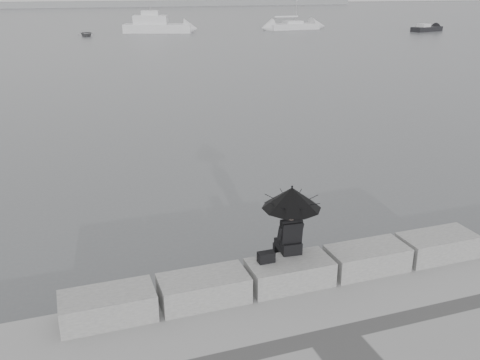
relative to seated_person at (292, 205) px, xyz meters
name	(u,v)px	position (x,y,z in m)	size (l,w,h in m)	color
ground	(279,295)	(-0.15, 0.12, -1.99)	(360.00, 360.00, 0.00)	#4F5255
stone_block_far_left	(108,306)	(-3.55, -0.33, -1.24)	(1.60, 0.80, 0.50)	slate
stone_block_left	(204,289)	(-1.85, -0.33, -1.24)	(1.60, 0.80, 0.50)	slate
stone_block_centre	(290,273)	(-0.15, -0.33, -1.24)	(1.60, 0.80, 0.50)	slate
stone_block_right	(367,259)	(1.55, -0.33, -1.24)	(1.60, 0.80, 0.50)	slate
stone_block_far_right	(437,246)	(3.25, -0.33, -1.24)	(1.60, 0.80, 0.50)	slate
seated_person	(292,205)	(0.00, 0.00, 0.00)	(1.14, 1.14, 1.39)	black
bag	(266,257)	(-0.59, -0.21, -0.89)	(0.31, 0.18, 0.20)	black
distant_landmass	(26,5)	(-8.29, 154.63, -1.10)	(180.00, 8.00, 2.80)	gray
sailboat_right	(293,26)	(28.95, 62.66, -1.46)	(7.35, 2.79, 12.90)	silver
motor_cruiser	(157,26)	(9.94, 63.75, -1.10)	(9.14, 5.33, 4.50)	silver
small_motorboat	(427,29)	(44.80, 53.86, -1.68)	(5.16, 2.87, 1.10)	black
dinghy	(86,34)	(0.66, 61.86, -1.74)	(2.98, 1.26, 0.50)	gray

